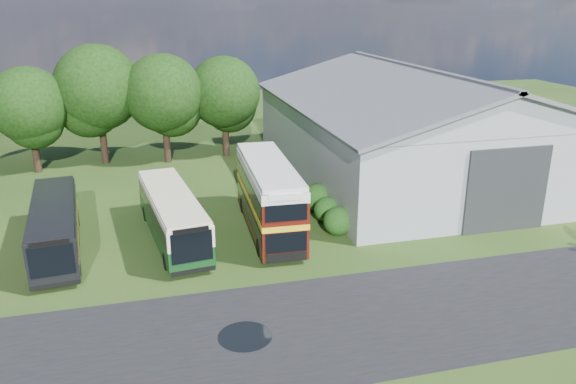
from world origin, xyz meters
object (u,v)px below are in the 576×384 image
object	(u,v)px
bus_maroon_double	(269,197)
bus_dark_single	(55,226)
bus_green_single	(172,215)
storage_shed	(412,120)

from	to	relation	value
bus_maroon_double	bus_dark_single	distance (m)	11.61
bus_green_single	bus_dark_single	world-z (taller)	bus_green_single
storage_shed	bus_dark_single	bearing A→B (deg)	-161.16
storage_shed	bus_maroon_double	distance (m)	15.83
bus_maroon_double	bus_dark_single	world-z (taller)	bus_maroon_double
storage_shed	bus_green_single	size ratio (longest dim) A/B	2.42
storage_shed	bus_green_single	xyz separation A→B (m)	(-18.61, -8.54, -2.69)
bus_dark_single	bus_green_single	bearing A→B (deg)	-6.43
storage_shed	bus_green_single	world-z (taller)	storage_shed
bus_green_single	storage_shed	bearing A→B (deg)	17.67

